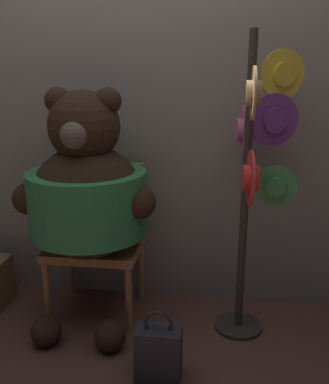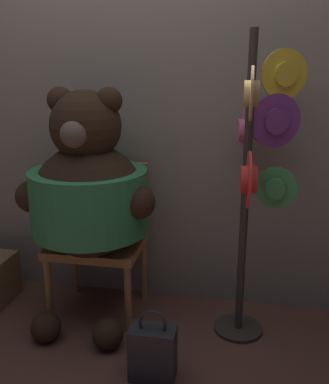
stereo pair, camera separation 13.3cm
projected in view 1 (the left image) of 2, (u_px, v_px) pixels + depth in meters
ground_plane at (124, 337)px, 2.44m from camera, size 14.00×14.00×0.00m
wall_back at (138, 99)px, 2.62m from camera, size 8.00×0.10×2.59m
chair at (98, 232)px, 2.64m from camera, size 0.54×0.45×0.92m
teddy_bear at (87, 195)px, 2.41m from camera, size 0.81×0.72×1.39m
hat_display_rack at (255, 166)px, 2.25m from camera, size 0.42×0.63×1.67m
handbag_on_ground at (158, 352)px, 2.09m from camera, size 0.23×0.13×0.37m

